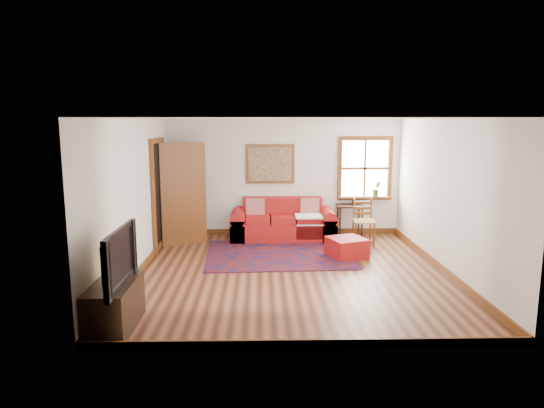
{
  "coord_description": "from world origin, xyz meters",
  "views": [
    {
      "loc": [
        -0.5,
        -7.66,
        2.47
      ],
      "look_at": [
        -0.31,
        0.6,
        1.04
      ],
      "focal_mm": 32.0,
      "sensor_mm": 36.0,
      "label": 1
    }
  ],
  "objects_px": {
    "ladder_back_chair": "(363,219)",
    "media_cabinet": "(115,306)",
    "red_ottoman": "(347,247)",
    "side_table": "(350,210)",
    "red_leather_sofa": "(283,225)"
  },
  "relations": [
    {
      "from": "side_table",
      "to": "media_cabinet",
      "type": "bearing_deg",
      "value": -128.17
    },
    {
      "from": "ladder_back_chair",
      "to": "media_cabinet",
      "type": "distance_m",
      "value": 5.62
    },
    {
      "from": "side_table",
      "to": "media_cabinet",
      "type": "relative_size",
      "value": 0.66
    },
    {
      "from": "ladder_back_chair",
      "to": "media_cabinet",
      "type": "bearing_deg",
      "value": -133.07
    },
    {
      "from": "red_leather_sofa",
      "to": "media_cabinet",
      "type": "xyz_separation_m",
      "value": [
        -2.22,
        -4.46,
        0.0
      ]
    },
    {
      "from": "red_leather_sofa",
      "to": "ladder_back_chair",
      "type": "bearing_deg",
      "value": -12.27
    },
    {
      "from": "side_table",
      "to": "ladder_back_chair",
      "type": "distance_m",
      "value": 0.59
    },
    {
      "from": "red_leather_sofa",
      "to": "side_table",
      "type": "distance_m",
      "value": 1.49
    },
    {
      "from": "red_ottoman",
      "to": "side_table",
      "type": "height_order",
      "value": "side_table"
    },
    {
      "from": "ladder_back_chair",
      "to": "red_ottoman",
      "type": "bearing_deg",
      "value": -115.94
    },
    {
      "from": "side_table",
      "to": "ladder_back_chair",
      "type": "height_order",
      "value": "ladder_back_chair"
    },
    {
      "from": "ladder_back_chair",
      "to": "media_cabinet",
      "type": "relative_size",
      "value": 0.86
    },
    {
      "from": "red_ottoman",
      "to": "ladder_back_chair",
      "type": "distance_m",
      "value": 1.22
    },
    {
      "from": "media_cabinet",
      "to": "ladder_back_chair",
      "type": "bearing_deg",
      "value": 46.93
    },
    {
      "from": "red_leather_sofa",
      "to": "ladder_back_chair",
      "type": "height_order",
      "value": "ladder_back_chair"
    }
  ]
}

